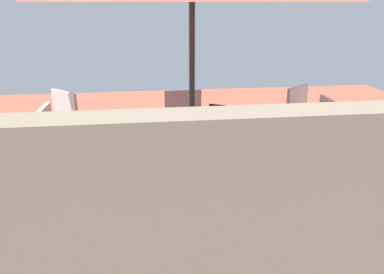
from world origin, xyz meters
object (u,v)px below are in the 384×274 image
(chair_north, at_px, (200,174))
(laptop, at_px, (226,118))
(chair_southwest, at_px, (285,117))
(chair_east, at_px, (63,147))
(chair_west, at_px, (312,137))
(chair_southeast, at_px, (77,123))
(chair_northeast, at_px, (38,184))
(dining_table, at_px, (192,127))
(cup, at_px, (141,119))
(chair_south, at_px, (181,121))

(chair_north, distance_m, laptop, 0.93)
(chair_southwest, distance_m, chair_east, 2.77)
(chair_north, xyz_separation_m, chair_east, (1.30, -0.84, 0.00))
(chair_west, height_order, chair_southwest, same)
(chair_southeast, height_order, laptop, chair_southeast)
(chair_west, bearing_deg, chair_east, -88.42)
(chair_northeast, distance_m, chair_east, 0.87)
(chair_southwest, bearing_deg, dining_table, -7.57)
(chair_west, distance_m, cup, 1.90)
(chair_southwest, height_order, laptop, chair_southwest)
(chair_north, relative_size, chair_east, 1.00)
(chair_west, height_order, cup, chair_west)
(laptop, bearing_deg, chair_northeast, 53.85)
(chair_east, bearing_deg, chair_west, -89.42)
(chair_southeast, bearing_deg, chair_south, -138.94)
(chair_north, height_order, laptop, chair_north)
(chair_south, relative_size, cup, 11.93)
(dining_table, xyz_separation_m, chair_west, (-1.34, 0.03, -0.16))
(chair_west, bearing_deg, chair_southeast, -105.20)
(chair_southeast, distance_m, laptop, 1.90)
(laptop, xyz_separation_m, cup, (0.90, -0.13, -0.01))
(chair_southeast, bearing_deg, laptop, -161.87)
(cup, bearing_deg, chair_southwest, -160.28)
(dining_table, height_order, chair_northeast, chair_northeast)
(chair_northeast, bearing_deg, chair_north, -46.57)
(chair_north, distance_m, chair_southeast, 2.08)
(chair_east, bearing_deg, chair_northeast, 178.55)
(chair_east, relative_size, laptop, 2.46)
(chair_north, relative_size, chair_southeast, 1.00)
(chair_east, relative_size, chair_south, 1.00)
(dining_table, xyz_separation_m, chair_east, (1.34, -0.02, -0.16))
(chair_north, xyz_separation_m, chair_south, (-0.00, -1.56, 0.00))
(chair_south, bearing_deg, laptop, 115.52)
(chair_east, bearing_deg, laptop, -89.80)
(chair_southeast, distance_m, chair_south, 1.28)
(dining_table, relative_size, chair_northeast, 2.19)
(chair_east, bearing_deg, chair_southeast, -0.37)
(chair_southeast, bearing_deg, chair_west, -152.85)
(chair_west, xyz_separation_m, cup, (1.88, -0.13, 0.25))
(dining_table, height_order, chair_southeast, chair_southeast)
(chair_southwest, bearing_deg, cup, -18.20)
(chair_southeast, distance_m, chair_east, 0.81)
(chair_southwest, relative_size, chair_east, 1.00)
(laptop, relative_size, cup, 4.85)
(chair_southwest, distance_m, chair_southeast, 2.64)
(chair_west, xyz_separation_m, chair_southeast, (2.66, -0.85, 0.00))
(chair_southeast, height_order, cup, chair_southeast)
(chair_south, distance_m, laptop, 0.89)
(chair_west, height_order, chair_southeast, same)
(laptop, bearing_deg, chair_southwest, -111.80)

